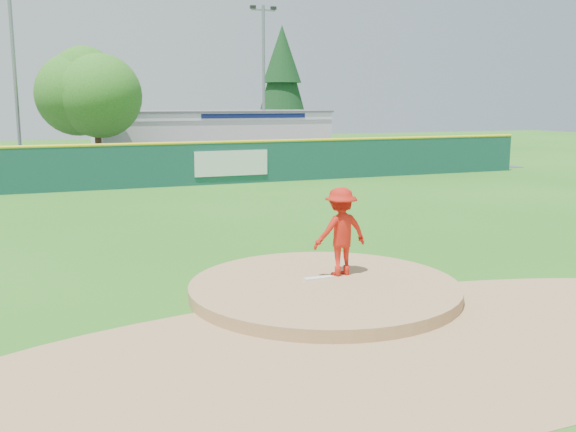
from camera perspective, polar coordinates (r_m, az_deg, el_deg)
name	(u,v)px	position (r m, az deg, el deg)	size (l,w,h in m)	color
ground	(324,295)	(13.19, 3.23, -6.99)	(120.00, 120.00, 0.00)	#286B19
pitchers_mound	(324,295)	(13.19, 3.23, -6.99)	(5.50, 5.50, 0.50)	#9E774C
pitching_rubber	(318,278)	(13.38, 2.70, -5.54)	(0.60, 0.15, 0.04)	white
infield_dirt_arc	(402,346)	(10.70, 10.13, -11.27)	(15.40, 15.40, 0.01)	#9E774C
parking_lot	(132,168)	(38.99, -13.72, 4.13)	(44.00, 16.00, 0.02)	#38383A
pitcher	(341,232)	(13.55, 4.70, -1.38)	(1.21, 0.69, 1.87)	red
van	(114,160)	(36.85, -15.18, 4.80)	(2.24, 4.86, 1.35)	white
pool_building_grp	(209,134)	(44.93, -7.07, 7.20)	(15.20, 8.20, 3.31)	silver
fence_banners	(100,168)	(29.61, -16.37, 4.12)	(15.72, 0.04, 1.20)	#540C10
outfield_fence	(159,164)	(30.04, -11.37, 4.58)	(40.00, 0.14, 2.07)	#14443D
deciduous_tree	(96,89)	(36.59, -16.72, 10.75)	(5.60, 5.60, 7.36)	#382314
conifer_tree	(282,80)	(50.87, -0.53, 11.98)	(4.40, 4.40, 9.50)	#382314
light_pole_left	(14,61)	(38.50, -23.19, 12.55)	(1.75, 0.25, 11.00)	gray
light_pole_right	(264,76)	(42.92, -2.18, 12.32)	(1.75, 0.25, 10.00)	gray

